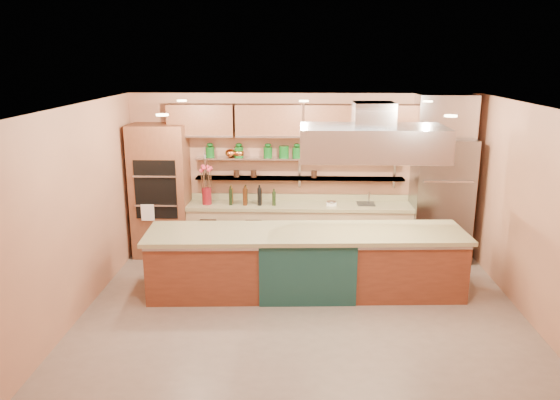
{
  "coord_description": "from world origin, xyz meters",
  "views": [
    {
      "loc": [
        -0.07,
        -6.89,
        3.41
      ],
      "look_at": [
        -0.34,
        1.0,
        1.32
      ],
      "focal_mm": 35.0,
      "sensor_mm": 36.0,
      "label": 1
    }
  ],
  "objects_px": {
    "refrigerator": "(441,200)",
    "island": "(306,262)",
    "green_canister": "(284,152)",
    "flower_vase": "(207,196)",
    "kitchen_scale": "(331,203)",
    "copper_kettle": "(230,153)"
  },
  "relations": [
    {
      "from": "island",
      "to": "green_canister",
      "type": "relative_size",
      "value": 22.6
    },
    {
      "from": "island",
      "to": "flower_vase",
      "type": "relative_size",
      "value": 15.73
    },
    {
      "from": "copper_kettle",
      "to": "flower_vase",
      "type": "bearing_deg",
      "value": -151.01
    },
    {
      "from": "green_canister",
      "to": "flower_vase",
      "type": "bearing_deg",
      "value": -170.56
    },
    {
      "from": "flower_vase",
      "to": "green_canister",
      "type": "relative_size",
      "value": 1.44
    },
    {
      "from": "flower_vase",
      "to": "kitchen_scale",
      "type": "distance_m",
      "value": 2.15
    },
    {
      "from": "flower_vase",
      "to": "island",
      "type": "bearing_deg",
      "value": -41.54
    },
    {
      "from": "refrigerator",
      "to": "island",
      "type": "relative_size",
      "value": 0.46
    },
    {
      "from": "flower_vase",
      "to": "copper_kettle",
      "type": "distance_m",
      "value": 0.84
    },
    {
      "from": "refrigerator",
      "to": "green_canister",
      "type": "distance_m",
      "value": 2.79
    },
    {
      "from": "island",
      "to": "copper_kettle",
      "type": "xyz_separation_m",
      "value": [
        -1.3,
        1.72,
        1.31
      ]
    },
    {
      "from": "flower_vase",
      "to": "refrigerator",
      "type": "bearing_deg",
      "value": -0.14
    },
    {
      "from": "copper_kettle",
      "to": "green_canister",
      "type": "xyz_separation_m",
      "value": [
        0.93,
        0.0,
        0.03
      ]
    },
    {
      "from": "kitchen_scale",
      "to": "green_canister",
      "type": "distance_m",
      "value": 1.19
    },
    {
      "from": "flower_vase",
      "to": "green_canister",
      "type": "height_order",
      "value": "green_canister"
    },
    {
      "from": "kitchen_scale",
      "to": "refrigerator",
      "type": "bearing_deg",
      "value": -9.37
    },
    {
      "from": "refrigerator",
      "to": "island",
      "type": "bearing_deg",
      "value": -147.04
    },
    {
      "from": "kitchen_scale",
      "to": "island",
      "type": "bearing_deg",
      "value": -115.71
    },
    {
      "from": "refrigerator",
      "to": "island",
      "type": "xyz_separation_m",
      "value": [
        -2.3,
        -1.49,
        -0.58
      ]
    },
    {
      "from": "kitchen_scale",
      "to": "flower_vase",
      "type": "bearing_deg",
      "value": 170.94
    },
    {
      "from": "island",
      "to": "green_canister",
      "type": "distance_m",
      "value": 2.21
    },
    {
      "from": "island",
      "to": "copper_kettle",
      "type": "bearing_deg",
      "value": 124.06
    }
  ]
}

